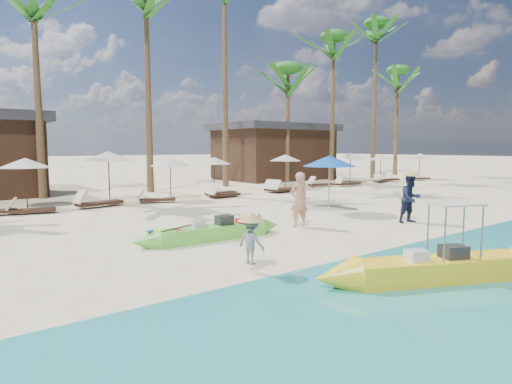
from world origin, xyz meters
TOP-DOWN VIEW (x-y plane):
  - ground at (0.00, 0.00)m, footprint 240.00×240.00m
  - wet_sand_strip at (0.00, -5.00)m, footprint 240.00×4.50m
  - green_canoe at (-1.63, 1.11)m, footprint 5.01×0.79m
  - yellow_canoe at (-0.04, -4.62)m, footprint 5.35×2.65m
  - tourist at (1.52, 1.05)m, footprint 0.69×0.51m
  - vendor_green at (5.04, -0.62)m, footprint 0.92×0.80m
  - vendor_yellow at (-2.62, -2.04)m, footprint 0.51×0.68m
  - blue_umbrella at (4.49, 2.56)m, footprint 2.05×2.05m
  - resort_parasol_4 at (-4.58, 10.91)m, footprint 2.02×2.02m
  - lounger_4_right at (-4.81, 9.14)m, footprint 1.74×0.94m
  - resort_parasol_5 at (-1.10, 11.16)m, footprint 2.27×2.27m
  - lounger_5_left at (-2.24, 9.40)m, footprint 2.08×0.97m
  - resort_parasol_6 at (1.39, 9.88)m, footprint 1.96×1.96m
  - lounger_6_left at (0.33, 9.35)m, footprint 1.74×1.00m
  - lounger_6_right at (3.87, 9.11)m, footprint 1.73×0.65m
  - resort_parasol_7 at (4.77, 11.44)m, footprint 1.92×1.92m
  - lounger_7_left at (4.02, 9.71)m, footprint 1.88×0.80m
  - lounger_7_right at (7.84, 9.65)m, footprint 1.90×0.61m
  - resort_parasol_8 at (9.85, 11.29)m, footprint 2.00×2.00m
  - lounger_8_left at (7.86, 9.21)m, footprint 1.98×0.95m
  - resort_parasol_9 at (15.77, 11.17)m, footprint 2.06×2.06m
  - lounger_9_left at (11.97, 10.36)m, footprint 1.86×0.99m
  - lounger_9_right at (13.69, 9.64)m, footprint 1.84×0.78m
  - resort_parasol_10 at (18.84, 10.90)m, footprint 1.89×1.89m
  - lounger_10_left at (17.82, 10.13)m, footprint 1.70×0.85m
  - lounger_10_right at (19.12, 10.41)m, footprint 1.75×0.80m
  - resort_parasol_11 at (23.26, 10.48)m, footprint 1.97×1.97m
  - lounger_11_left at (21.93, 9.65)m, footprint 1.77×0.86m
  - palm_3 at (-3.36, 14.27)m, footprint 2.08×2.08m
  - palm_4 at (2.15, 14.01)m, footprint 2.08×2.08m
  - palm_5 at (7.45, 14.38)m, footprint 2.08×2.08m
  - palm_6 at (12.84, 14.52)m, footprint 2.08×2.08m
  - palm_7 at (16.57, 13.68)m, footprint 2.08×2.08m
  - palm_8 at (21.07, 13.33)m, footprint 2.08×2.08m
  - palm_9 at (26.21, 14.81)m, footprint 2.08×2.08m
  - pavilion_east at (14.00, 17.50)m, footprint 8.80×6.60m

SIDE VIEW (x-z plane):
  - ground at x=0.00m, z-range 0.00..0.00m
  - wet_sand_strip at x=0.00m, z-range 0.00..0.01m
  - lounger_10_left at x=17.82m, z-range -0.09..0.46m
  - lounger_6_left at x=0.33m, z-range -0.09..0.47m
  - lounger_4_right at x=-4.81m, z-range -0.09..0.47m
  - lounger_10_right at x=19.12m, z-range -0.10..0.48m
  - lounger_6_right at x=3.87m, z-range -0.10..0.48m
  - lounger_11_left at x=21.93m, z-range -0.10..0.48m
  - lounger_9_left at x=11.97m, z-range -0.10..0.50m
  - lounger_9_right at x=13.69m, z-range -0.10..0.50m
  - lounger_7_left at x=4.02m, z-range -0.10..0.52m
  - green_canoe at x=-1.63m, z-range -0.10..0.53m
  - lounger_7_right at x=7.84m, z-range -0.11..0.54m
  - lounger_8_left at x=7.86m, z-range -0.11..0.54m
  - lounger_5_left at x=-2.24m, z-range -0.11..0.57m
  - yellow_canoe at x=-0.04m, z-range -0.50..0.98m
  - vendor_yellow at x=-2.62m, z-range 0.18..1.12m
  - vendor_green at x=5.04m, z-range 0.00..1.64m
  - tourist at x=1.52m, z-range 0.00..1.74m
  - resort_parasol_10 at x=18.84m, z-range 0.78..2.72m
  - resort_parasol_7 at x=4.77m, z-range 0.79..2.77m
  - resort_parasol_6 at x=1.39m, z-range 0.81..2.82m
  - resort_parasol_11 at x=23.26m, z-range 0.81..2.84m
  - resort_parasol_8 at x=9.85m, z-range 0.83..2.89m
  - resort_parasol_4 at x=-4.58m, z-range 0.84..2.91m
  - resort_parasol_9 at x=15.77m, z-range 0.85..2.98m
  - blue_umbrella at x=4.49m, z-range 0.89..3.09m
  - resort_parasol_5 at x=-1.10m, z-range 0.94..3.27m
  - pavilion_east at x=14.00m, z-range 0.05..4.35m
  - palm_6 at x=12.84m, z-range 2.79..11.31m
  - palm_9 at x=26.21m, z-range 3.14..12.97m
  - palm_3 at x=-3.36m, z-range 3.32..13.83m
  - palm_7 at x=16.57m, z-range 3.46..14.53m
  - palm_4 at x=2.15m, z-range 3.60..15.30m
  - palm_8 at x=21.07m, z-range 3.83..16.53m
  - palm_5 at x=7.45m, z-range 4.02..17.62m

